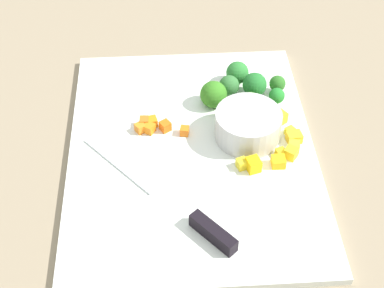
{
  "coord_description": "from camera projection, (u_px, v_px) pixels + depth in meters",
  "views": [
    {
      "loc": [
        0.59,
        -0.04,
        0.62
      ],
      "look_at": [
        0.0,
        0.0,
        0.02
      ],
      "focal_mm": 53.27,
      "sensor_mm": 36.0,
      "label": 1
    }
  ],
  "objects": [
    {
      "name": "ground_plane",
      "position": [
        192.0,
        154.0,
        0.86
      ],
      "size": [
        4.0,
        4.0,
        0.0
      ],
      "primitive_type": "plane",
      "color": "gray"
    },
    {
      "name": "cutting_board",
      "position": [
        192.0,
        151.0,
        0.86
      ],
      "size": [
        0.47,
        0.37,
        0.01
      ],
      "primitive_type": "cube",
      "color": "white",
      "rests_on": "ground_plane"
    },
    {
      "name": "prep_bowl",
      "position": [
        248.0,
        125.0,
        0.86
      ],
      "size": [
        0.1,
        0.1,
        0.05
      ],
      "primitive_type": "cylinder",
      "color": "#BBBAB7",
      "rests_on": "cutting_board"
    },
    {
      "name": "chef_knife",
      "position": [
        185.0,
        211.0,
        0.76
      ],
      "size": [
        0.24,
        0.21,
        0.02
      ],
      "rotation": [
        0.0,
        0.0,
        3.86
      ],
      "color": "silver",
      "rests_on": "cutting_board"
    },
    {
      "name": "carrot_dice_0",
      "position": [
        165.0,
        126.0,
        0.88
      ],
      "size": [
        0.02,
        0.02,
        0.02
      ],
      "primitive_type": "cube",
      "rotation": [
        0.0,
        0.0,
        0.58
      ],
      "color": "orange",
      "rests_on": "cutting_board"
    },
    {
      "name": "carrot_dice_1",
      "position": [
        144.0,
        122.0,
        0.88
      ],
      "size": [
        0.02,
        0.01,
        0.02
      ],
      "primitive_type": "cube",
      "rotation": [
        0.0,
        0.0,
        3.09
      ],
      "color": "orange",
      "rests_on": "cutting_board"
    },
    {
      "name": "carrot_dice_2",
      "position": [
        140.0,
        128.0,
        0.87
      ],
      "size": [
        0.02,
        0.02,
        0.01
      ],
      "primitive_type": "cube",
      "rotation": [
        0.0,
        0.0,
        2.19
      ],
      "color": "orange",
      "rests_on": "cutting_board"
    },
    {
      "name": "carrot_dice_3",
      "position": [
        149.0,
        128.0,
        0.87
      ],
      "size": [
        0.02,
        0.02,
        0.01
      ],
      "primitive_type": "cube",
      "rotation": [
        0.0,
        0.0,
        2.55
      ],
      "color": "orange",
      "rests_on": "cutting_board"
    },
    {
      "name": "carrot_dice_4",
      "position": [
        152.0,
        122.0,
        0.88
      ],
      "size": [
        0.02,
        0.02,
        0.01
      ],
      "primitive_type": "cube",
      "rotation": [
        0.0,
        0.0,
        0.23
      ],
      "color": "orange",
      "rests_on": "cutting_board"
    },
    {
      "name": "carrot_dice_5",
      "position": [
        184.0,
        131.0,
        0.87
      ],
      "size": [
        0.02,
        0.02,
        0.01
      ],
      "primitive_type": "cube",
      "rotation": [
        0.0,
        0.0,
        1.36
      ],
      "color": "orange",
      "rests_on": "cutting_board"
    },
    {
      "name": "pepper_dice_0",
      "position": [
        253.0,
        165.0,
        0.82
      ],
      "size": [
        0.02,
        0.02,
        0.02
      ],
      "primitive_type": "cube",
      "rotation": [
        0.0,
        0.0,
        1.86
      ],
      "color": "yellow",
      "rests_on": "cutting_board"
    },
    {
      "name": "pepper_dice_1",
      "position": [
        281.0,
        153.0,
        0.84
      ],
      "size": [
        0.02,
        0.02,
        0.01
      ],
      "primitive_type": "cube",
      "rotation": [
        0.0,
        0.0,
        0.31
      ],
      "color": "yellow",
      "rests_on": "cutting_board"
    },
    {
      "name": "pepper_dice_2",
      "position": [
        242.0,
        164.0,
        0.82
      ],
      "size": [
        0.02,
        0.02,
        0.01
      ],
      "primitive_type": "cube",
      "rotation": [
        0.0,
        0.0,
        1.89
      ],
      "color": "yellow",
      "rests_on": "cutting_board"
    },
    {
      "name": "pepper_dice_3",
      "position": [
        294.0,
        146.0,
        0.85
      ],
      "size": [
        0.02,
        0.02,
        0.01
      ],
      "primitive_type": "cube",
      "rotation": [
        0.0,
        0.0,
        1.32
      ],
      "color": "yellow",
      "rests_on": "cutting_board"
    },
    {
      "name": "pepper_dice_4",
      "position": [
        294.0,
        137.0,
        0.86
      ],
      "size": [
        0.02,
        0.02,
        0.02
      ],
      "primitive_type": "cube",
      "rotation": [
        0.0,
        0.0,
        0.18
      ],
      "color": "yellow",
      "rests_on": "cutting_board"
    },
    {
      "name": "pepper_dice_5",
      "position": [
        290.0,
        132.0,
        0.87
      ],
      "size": [
        0.02,
        0.02,
        0.01
      ],
      "primitive_type": "cube",
      "rotation": [
        0.0,
        0.0,
        0.53
      ],
      "color": "yellow",
      "rests_on": "cutting_board"
    },
    {
      "name": "pepper_dice_6",
      "position": [
        278.0,
        162.0,
        0.82
      ],
      "size": [
        0.02,
        0.02,
        0.01
      ],
      "primitive_type": "cube",
      "rotation": [
        0.0,
        0.0,
        1.56
      ],
      "color": "yellow",
      "rests_on": "cutting_board"
    },
    {
      "name": "pepper_dice_7",
      "position": [
        279.0,
        117.0,
        0.89
      ],
      "size": [
        0.03,
        0.03,
        0.02
      ],
      "primitive_type": "cube",
      "rotation": [
        0.0,
        0.0,
        2.18
      ],
      "color": "yellow",
      "rests_on": "cutting_board"
    },
    {
      "name": "pepper_dice_8",
      "position": [
        291.0,
        153.0,
        0.83
      ],
      "size": [
        0.02,
        0.02,
        0.02
      ],
      "primitive_type": "cube",
      "rotation": [
        0.0,
        0.0,
        2.5
      ],
      "color": "yellow",
      "rests_on": "cutting_board"
    },
    {
      "name": "broccoli_floret_0",
      "position": [
        229.0,
        86.0,
        0.92
      ],
      "size": [
        0.03,
        0.03,
        0.04
      ],
      "color": "#88B35C",
      "rests_on": "cutting_board"
    },
    {
      "name": "broccoli_floret_1",
      "position": [
        277.0,
        84.0,
        0.93
      ],
      "size": [
        0.03,
        0.03,
        0.03
      ],
      "color": "#8AB563",
      "rests_on": "cutting_board"
    },
    {
      "name": "broccoli_floret_2",
      "position": [
        277.0,
        96.0,
        0.9
      ],
      "size": [
        0.03,
        0.03,
        0.04
      ],
      "color": "#86BD62",
      "rests_on": "cutting_board"
    },
    {
      "name": "broccoli_floret_3",
      "position": [
        250.0,
        101.0,
        0.9
      ],
      "size": [
        0.03,
        0.03,
        0.03
      ],
      "color": "#90B454",
      "rests_on": "cutting_board"
    },
    {
      "name": "broccoli_floret_4",
      "position": [
        237.0,
        73.0,
        0.95
      ],
      "size": [
        0.04,
        0.04,
        0.04
      ],
      "color": "#8EBF6A",
      "rests_on": "cutting_board"
    },
    {
      "name": "broccoli_floret_5",
      "position": [
        255.0,
        85.0,
        0.92
      ],
      "size": [
        0.04,
        0.04,
        0.04
      ],
      "color": "#81AF6A",
      "rests_on": "cutting_board"
    },
    {
      "name": "broccoli_floret_6",
      "position": [
        214.0,
        95.0,
        0.91
      ],
      "size": [
        0.04,
        0.04,
        0.04
      ],
      "color": "#8DB965",
      "rests_on": "cutting_board"
    }
  ]
}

